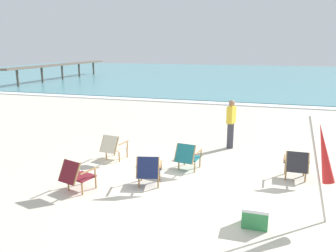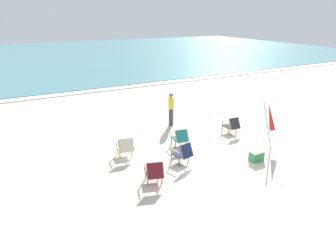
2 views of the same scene
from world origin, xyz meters
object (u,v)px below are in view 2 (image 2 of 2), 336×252
(person_near_chairs, at_px, (171,109))
(cooler_box, at_px, (256,156))
(umbrella_furled_red, at_px, (270,117))
(beach_chair_front_left, at_px, (183,153))
(beach_chair_front_right, at_px, (154,171))
(beach_chair_back_right, at_px, (125,147))
(beach_chair_far_center, at_px, (180,137))
(beach_chair_mid_center, at_px, (232,125))

(person_near_chairs, distance_m, cooler_box, 4.99)
(umbrella_furled_red, bearing_deg, beach_chair_front_left, 172.50)
(beach_chair_front_left, relative_size, umbrella_furled_red, 0.39)
(beach_chair_front_right, relative_size, person_near_chairs, 0.53)
(beach_chair_front_left, xyz_separation_m, person_near_chairs, (1.55, 3.73, 0.41))
(beach_chair_back_right, xyz_separation_m, person_near_chairs, (3.22, 2.23, 0.41))
(beach_chair_front_left, xyz_separation_m, umbrella_furled_red, (3.72, -0.49, 0.92))
(beach_chair_back_right, bearing_deg, beach_chair_front_right, -86.41)
(beach_chair_far_center, distance_m, beach_chair_back_right, 2.32)
(beach_chair_mid_center, bearing_deg, beach_chair_front_right, -156.28)
(beach_chair_mid_center, bearing_deg, beach_chair_far_center, -177.52)
(beach_chair_far_center, distance_m, beach_chair_front_left, 1.47)
(person_near_chairs, xyz_separation_m, cooler_box, (0.99, -4.85, -0.64))
(beach_chair_far_center, height_order, beach_chair_front_left, beach_chair_front_left)
(cooler_box, bearing_deg, umbrella_furled_red, 28.18)
(beach_chair_front_right, bearing_deg, beach_chair_mid_center, 23.72)
(beach_chair_mid_center, relative_size, cooler_box, 1.63)
(beach_chair_mid_center, bearing_deg, beach_chair_back_right, 179.22)
(person_near_chairs, bearing_deg, cooler_box, -78.45)
(beach_chair_far_center, height_order, beach_chair_back_right, beach_chair_back_right)
(beach_chair_far_center, xyz_separation_m, beach_chair_front_left, (-0.65, -1.32, 0.01))
(beach_chair_front_right, relative_size, beach_chair_front_left, 1.06)
(cooler_box, bearing_deg, person_near_chairs, 101.55)
(beach_chair_far_center, bearing_deg, person_near_chairs, 69.57)
(umbrella_furled_red, bearing_deg, beach_chair_mid_center, 97.79)
(beach_chair_far_center, height_order, person_near_chairs, person_near_chairs)
(beach_chair_mid_center, xyz_separation_m, umbrella_furled_red, (0.26, -1.93, 0.93))
(beach_chair_far_center, xyz_separation_m, beach_chair_back_right, (-2.32, 0.19, 0.00))
(umbrella_furled_red, distance_m, cooler_box, 1.76)
(beach_chair_front_right, distance_m, cooler_box, 4.09)
(beach_chair_front_right, distance_m, beach_chair_back_right, 2.26)
(beach_chair_mid_center, height_order, cooler_box, beach_chair_mid_center)
(beach_chair_front_left, bearing_deg, beach_chair_far_center, 63.68)
(umbrella_furled_red, height_order, cooler_box, umbrella_furled_red)
(beach_chair_front_left, bearing_deg, cooler_box, -23.71)
(umbrella_furled_red, bearing_deg, beach_chair_front_right, -177.15)
(beach_chair_far_center, bearing_deg, beach_chair_front_left, -116.32)
(beach_chair_front_left, relative_size, person_near_chairs, 0.50)
(beach_chair_front_left, xyz_separation_m, cooler_box, (2.54, -1.12, -0.23))
(beach_chair_mid_center, bearing_deg, umbrella_furled_red, -82.21)
(person_near_chairs, bearing_deg, beach_chair_front_left, -112.56)
(beach_chair_mid_center, relative_size, umbrella_furled_red, 0.38)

